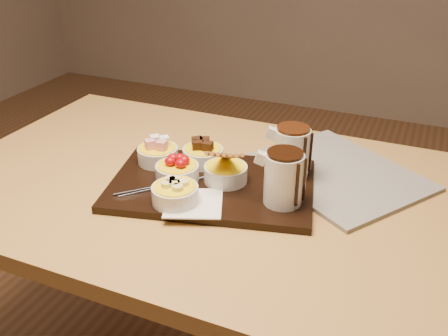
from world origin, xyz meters
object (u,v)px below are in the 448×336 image
at_px(serving_board, 212,185).
at_px(pitcher_milk_chocolate, 292,152).
at_px(dining_table, 195,215).
at_px(bowl_strawberries, 177,173).
at_px(newspaper, 335,173).
at_px(pitcher_dark_chocolate, 284,179).

height_order(serving_board, pitcher_milk_chocolate, pitcher_milk_chocolate).
bearing_deg(dining_table, serving_board, -18.28).
bearing_deg(pitcher_milk_chocolate, bowl_strawberries, -163.61).
distance_m(serving_board, newspaper, 0.31).
bearing_deg(newspaper, pitcher_dark_chocolate, -76.18).
height_order(serving_board, pitcher_dark_chocolate, pitcher_dark_chocolate).
distance_m(bowl_strawberries, pitcher_milk_chocolate, 0.27).
xyz_separation_m(pitcher_milk_chocolate, newspaper, (0.09, 0.07, -0.07)).
xyz_separation_m(dining_table, pitcher_dark_chocolate, (0.23, -0.04, 0.17)).
bearing_deg(dining_table, pitcher_milk_chocolate, 23.02).
height_order(pitcher_dark_chocolate, pitcher_milk_chocolate, same).
relative_size(dining_table, newspaper, 3.07).
distance_m(pitcher_dark_chocolate, pitcher_milk_chocolate, 0.13).
bearing_deg(dining_table, newspaper, 27.66).
height_order(bowl_strawberries, pitcher_dark_chocolate, pitcher_dark_chocolate).
bearing_deg(pitcher_milk_chocolate, serving_board, -158.20).
relative_size(pitcher_milk_chocolate, newspaper, 0.29).
distance_m(dining_table, bowl_strawberries, 0.14).
bearing_deg(serving_board, newspaper, 22.43).
distance_m(bowl_strawberries, newspaper, 0.38).
bearing_deg(bowl_strawberries, serving_board, 16.90).
xyz_separation_m(bowl_strawberries, newspaper, (0.32, 0.20, -0.03)).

